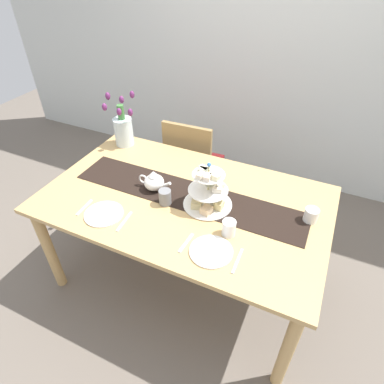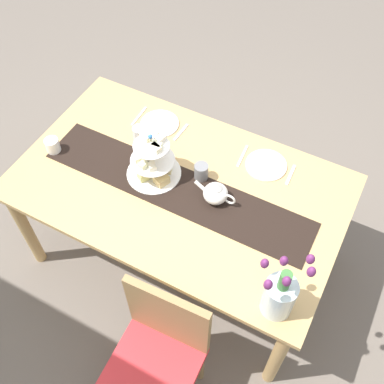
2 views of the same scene
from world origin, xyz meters
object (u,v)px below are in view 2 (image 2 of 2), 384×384
(fork_right, at_px, (181,132))
(knife_left, at_px, (242,156))
(knife_right, at_px, (139,116))
(dining_table, at_px, (180,194))
(teapot, at_px, (216,193))
(dinner_plate_right, at_px, (160,124))
(tulip_vase, at_px, (280,294))
(dinner_plate_left, at_px, (266,165))
(tiered_cake_stand, at_px, (153,162))
(cream_jug, at_px, (53,145))
(fork_left, at_px, (291,175))
(mug_grey, at_px, (201,172))
(chair_left, at_px, (159,352))
(mug_white_text, at_px, (140,134))

(fork_right, bearing_deg, knife_left, 180.00)
(knife_right, bearing_deg, knife_left, 180.00)
(dining_table, distance_m, teapot, 0.27)
(dining_table, height_order, dinner_plate_right, dinner_plate_right)
(tulip_vase, relative_size, dinner_plate_left, 1.80)
(tiered_cake_stand, distance_m, teapot, 0.38)
(teapot, distance_m, tulip_vase, 0.65)
(dinner_plate_left, bearing_deg, dinner_plate_right, 0.00)
(tulip_vase, xyz_separation_m, knife_right, (1.19, -0.75, -0.13))
(tiered_cake_stand, bearing_deg, dinner_plate_right, -64.17)
(cream_jug, bearing_deg, fork_right, -141.14)
(fork_left, xyz_separation_m, dinner_plate_right, (0.83, 0.00, 0.00))
(mug_grey, bearing_deg, knife_left, -119.28)
(chair_left, bearing_deg, fork_right, -66.68)
(knife_left, bearing_deg, cream_jug, 25.46)
(dinner_plate_left, bearing_deg, dining_table, 43.05)
(dining_table, relative_size, knife_right, 10.45)
(dining_table, xyz_separation_m, dinner_plate_left, (-0.37, -0.34, 0.10))
(teapot, bearing_deg, knife_right, -26.53)
(teapot, relative_size, cream_jug, 2.80)
(fork_right, bearing_deg, chair_left, 113.32)
(chair_left, bearing_deg, dinner_plate_right, -60.64)
(knife_right, bearing_deg, mug_grey, 156.03)
(fork_right, xyz_separation_m, mug_grey, (-0.26, 0.24, 0.05))
(knife_right, bearing_deg, dining_table, 143.77)
(tiered_cake_stand, height_order, cream_jug, tiered_cake_stand)
(chair_left, distance_m, tiered_cake_stand, 0.96)
(mug_grey, bearing_deg, tulip_vase, 141.60)
(dining_table, distance_m, knife_right, 0.59)
(dinner_plate_left, distance_m, fork_left, 0.15)
(teapot, bearing_deg, fork_right, -40.92)
(fork_left, height_order, knife_right, same)
(knife_left, distance_m, fork_right, 0.40)
(dining_table, bearing_deg, tulip_vase, 150.49)
(teapot, xyz_separation_m, mug_white_text, (0.58, -0.18, -0.01))
(tiered_cake_stand, xyz_separation_m, fork_left, (-0.67, -0.34, -0.09))
(tulip_vase, bearing_deg, chair_left, 40.19)
(fork_right, bearing_deg, dining_table, 117.28)
(fork_right, bearing_deg, knife_right, 0.00)
(knife_right, xyz_separation_m, mug_white_text, (-0.11, 0.16, 0.04))
(tiered_cake_stand, xyz_separation_m, cream_jug, (0.59, 0.12, -0.05))
(knife_left, bearing_deg, tulip_vase, 123.71)
(tiered_cake_stand, relative_size, fork_right, 2.03)
(dining_table, xyz_separation_m, tiered_cake_stand, (0.16, -0.00, 0.19))
(dinner_plate_left, distance_m, mug_white_text, 0.74)
(tulip_vase, xyz_separation_m, dinner_plate_right, (1.04, -0.75, -0.13))
(dinner_plate_left, bearing_deg, knife_right, 0.00)
(knife_left, distance_m, mug_grey, 0.28)
(dinner_plate_right, relative_size, knife_right, 1.35)
(cream_jug, distance_m, mug_white_text, 0.49)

